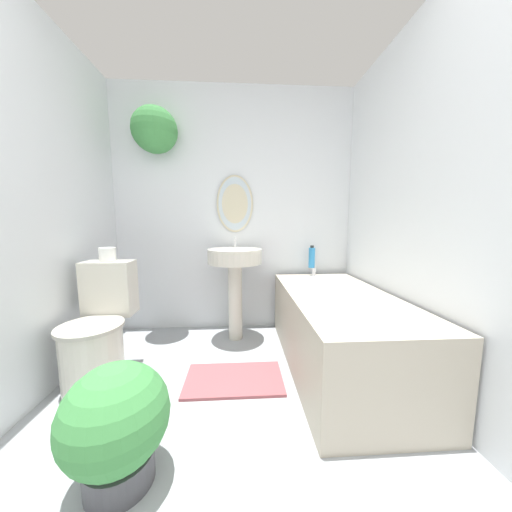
{
  "coord_description": "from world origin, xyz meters",
  "views": [
    {
      "loc": [
        0.05,
        -0.21,
        1.07
      ],
      "look_at": [
        0.15,
        1.49,
        0.86
      ],
      "focal_mm": 18.0,
      "sensor_mm": 36.0,
      "label": 1
    }
  ],
  "objects_px": {
    "pedestal_sink": "(235,269)",
    "potted_plant": "(117,422)",
    "toilet": "(98,334)",
    "toilet_paper_roll": "(107,254)",
    "bathtub": "(338,328)",
    "shampoo_bottle": "(312,257)"
  },
  "relations": [
    {
      "from": "pedestal_sink",
      "to": "potted_plant",
      "type": "xyz_separation_m",
      "value": [
        -0.45,
        -1.35,
        -0.39
      ]
    },
    {
      "from": "pedestal_sink",
      "to": "shampoo_bottle",
      "type": "xyz_separation_m",
      "value": [
        0.77,
        0.17,
        0.08
      ]
    },
    {
      "from": "bathtub",
      "to": "toilet_paper_roll",
      "type": "distance_m",
      "value": 1.78
    },
    {
      "from": "toilet",
      "to": "pedestal_sink",
      "type": "bearing_deg",
      "value": 34.11
    },
    {
      "from": "toilet_paper_roll",
      "to": "potted_plant",
      "type": "bearing_deg",
      "value": -63.84
    },
    {
      "from": "toilet",
      "to": "shampoo_bottle",
      "type": "height_order",
      "value": "shampoo_bottle"
    },
    {
      "from": "shampoo_bottle",
      "to": "potted_plant",
      "type": "height_order",
      "value": "shampoo_bottle"
    },
    {
      "from": "toilet",
      "to": "potted_plant",
      "type": "height_order",
      "value": "toilet"
    },
    {
      "from": "pedestal_sink",
      "to": "potted_plant",
      "type": "distance_m",
      "value": 1.47
    },
    {
      "from": "bathtub",
      "to": "potted_plant",
      "type": "distance_m",
      "value": 1.48
    },
    {
      "from": "pedestal_sink",
      "to": "toilet_paper_roll",
      "type": "height_order",
      "value": "pedestal_sink"
    },
    {
      "from": "toilet",
      "to": "pedestal_sink",
      "type": "height_order",
      "value": "pedestal_sink"
    },
    {
      "from": "toilet",
      "to": "toilet_paper_roll",
      "type": "xyz_separation_m",
      "value": [
        0.0,
        0.19,
        0.52
      ]
    },
    {
      "from": "pedestal_sink",
      "to": "bathtub",
      "type": "relative_size",
      "value": 0.62
    },
    {
      "from": "potted_plant",
      "to": "toilet",
      "type": "bearing_deg",
      "value": 121.77
    },
    {
      "from": "toilet_paper_roll",
      "to": "toilet",
      "type": "bearing_deg",
      "value": -90.0
    },
    {
      "from": "toilet",
      "to": "bathtub",
      "type": "bearing_deg",
      "value": 2.96
    },
    {
      "from": "toilet",
      "to": "bathtub",
      "type": "distance_m",
      "value": 1.69
    },
    {
      "from": "toilet",
      "to": "bathtub",
      "type": "height_order",
      "value": "toilet"
    },
    {
      "from": "pedestal_sink",
      "to": "toilet",
      "type": "bearing_deg",
      "value": -145.89
    },
    {
      "from": "bathtub",
      "to": "toilet_paper_roll",
      "type": "bearing_deg",
      "value": 176.48
    },
    {
      "from": "toilet",
      "to": "bathtub",
      "type": "xyz_separation_m",
      "value": [
        1.69,
        0.09,
        -0.04
      ]
    }
  ]
}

